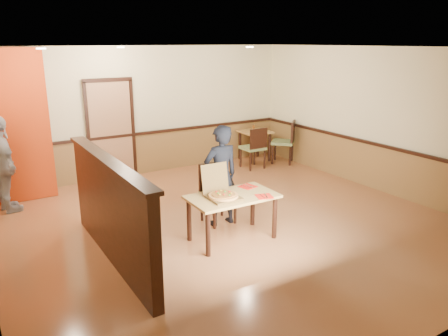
{
  "coord_description": "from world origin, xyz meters",
  "views": [
    {
      "loc": [
        -3.57,
        -5.58,
        2.89
      ],
      "look_at": [
        -0.11,
        0.0,
        0.98
      ],
      "focal_mm": 35.0,
      "sensor_mm": 36.0,
      "label": 1
    }
  ],
  "objects_px": {
    "main_table": "(232,202)",
    "pizza_box": "(222,194)",
    "diner_chair": "(216,190)",
    "side_chair_left": "(255,146)",
    "side_chair_right": "(286,140)",
    "diner": "(221,176)",
    "condiment": "(254,128)",
    "passerby": "(3,165)",
    "side_table": "(255,138)"
  },
  "relations": [
    {
      "from": "diner_chair",
      "to": "pizza_box",
      "type": "relative_size",
      "value": 1.86
    },
    {
      "from": "diner_chair",
      "to": "passerby",
      "type": "height_order",
      "value": "passerby"
    },
    {
      "from": "diner_chair",
      "to": "side_table",
      "type": "xyz_separation_m",
      "value": [
        2.8,
        2.8,
        0.04
      ]
    },
    {
      "from": "diner_chair",
      "to": "pizza_box",
      "type": "xyz_separation_m",
      "value": [
        -0.34,
        -0.74,
        0.23
      ]
    },
    {
      "from": "diner_chair",
      "to": "side_chair_left",
      "type": "relative_size",
      "value": 0.99
    },
    {
      "from": "side_chair_left",
      "to": "pizza_box",
      "type": "xyz_separation_m",
      "value": [
        -2.69,
        -2.92,
        0.22
      ]
    },
    {
      "from": "main_table",
      "to": "condiment",
      "type": "distance_m",
      "value": 4.64
    },
    {
      "from": "side_chair_left",
      "to": "diner",
      "type": "relative_size",
      "value": 0.6
    },
    {
      "from": "side_chair_left",
      "to": "passerby",
      "type": "height_order",
      "value": "passerby"
    },
    {
      "from": "side_chair_right",
      "to": "condiment",
      "type": "relative_size",
      "value": 7.54
    },
    {
      "from": "side_chair_left",
      "to": "side_chair_right",
      "type": "xyz_separation_m",
      "value": [
        0.95,
        0.02,
        0.03
      ]
    },
    {
      "from": "diner_chair",
      "to": "diner",
      "type": "xyz_separation_m",
      "value": [
        0.0,
        -0.15,
        0.29
      ]
    },
    {
      "from": "side_chair_right",
      "to": "pizza_box",
      "type": "relative_size",
      "value": 1.98
    },
    {
      "from": "side_chair_right",
      "to": "diner",
      "type": "distance_m",
      "value": 4.06
    },
    {
      "from": "main_table",
      "to": "side_chair_right",
      "type": "bearing_deg",
      "value": 41.38
    },
    {
      "from": "diner_chair",
      "to": "side_chair_left",
      "type": "height_order",
      "value": "side_chair_left"
    },
    {
      "from": "side_table",
      "to": "condiment",
      "type": "height_order",
      "value": "condiment"
    },
    {
      "from": "side_chair_left",
      "to": "main_table",
      "type": "bearing_deg",
      "value": 49.29
    },
    {
      "from": "side_chair_left",
      "to": "side_chair_right",
      "type": "distance_m",
      "value": 0.95
    },
    {
      "from": "main_table",
      "to": "passerby",
      "type": "relative_size",
      "value": 0.78
    },
    {
      "from": "main_table",
      "to": "pizza_box",
      "type": "bearing_deg",
      "value": -179.18
    },
    {
      "from": "pizza_box",
      "to": "condiment",
      "type": "height_order",
      "value": "pizza_box"
    },
    {
      "from": "side_chair_left",
      "to": "side_table",
      "type": "bearing_deg",
      "value": -125.9
    },
    {
      "from": "diner",
      "to": "passerby",
      "type": "bearing_deg",
      "value": -39.52
    },
    {
      "from": "main_table",
      "to": "side_table",
      "type": "xyz_separation_m",
      "value": [
        2.96,
        3.54,
        -0.02
      ]
    },
    {
      "from": "side_chair_right",
      "to": "side_table",
      "type": "relative_size",
      "value": 1.4
    },
    {
      "from": "side_chair_right",
      "to": "diner",
      "type": "relative_size",
      "value": 0.63
    },
    {
      "from": "diner",
      "to": "pizza_box",
      "type": "relative_size",
      "value": 3.13
    },
    {
      "from": "side_chair_right",
      "to": "side_table",
      "type": "xyz_separation_m",
      "value": [
        -0.5,
        0.61,
        0.0
      ]
    },
    {
      "from": "diner_chair",
      "to": "diner",
      "type": "height_order",
      "value": "diner"
    },
    {
      "from": "side_chair_left",
      "to": "condiment",
      "type": "xyz_separation_m",
      "value": [
        0.44,
        0.66,
        0.28
      ]
    },
    {
      "from": "passerby",
      "to": "pizza_box",
      "type": "distance_m",
      "value": 3.95
    },
    {
      "from": "diner_chair",
      "to": "side_chair_right",
      "type": "bearing_deg",
      "value": 32.27
    },
    {
      "from": "diner_chair",
      "to": "condiment",
      "type": "distance_m",
      "value": 3.99
    },
    {
      "from": "side_chair_right",
      "to": "diner_chair",
      "type": "bearing_deg",
      "value": -9.17
    },
    {
      "from": "side_table",
      "to": "passerby",
      "type": "height_order",
      "value": "passerby"
    },
    {
      "from": "main_table",
      "to": "side_chair_right",
      "type": "xyz_separation_m",
      "value": [
        3.46,
        2.94,
        -0.02
      ]
    },
    {
      "from": "main_table",
      "to": "diner_chair",
      "type": "distance_m",
      "value": 0.76
    },
    {
      "from": "diner",
      "to": "main_table",
      "type": "bearing_deg",
      "value": 75.26
    },
    {
      "from": "passerby",
      "to": "diner_chair",
      "type": "bearing_deg",
      "value": -140.76
    },
    {
      "from": "side_chair_left",
      "to": "passerby",
      "type": "relative_size",
      "value": 0.58
    },
    {
      "from": "passerby",
      "to": "pizza_box",
      "type": "height_order",
      "value": "passerby"
    },
    {
      "from": "side_table",
      "to": "diner",
      "type": "distance_m",
      "value": 4.07
    },
    {
      "from": "diner",
      "to": "condiment",
      "type": "relative_size",
      "value": 11.92
    },
    {
      "from": "main_table",
      "to": "condiment",
      "type": "relative_size",
      "value": 9.56
    },
    {
      "from": "side_chair_left",
      "to": "condiment",
      "type": "height_order",
      "value": "side_chair_left"
    },
    {
      "from": "main_table",
      "to": "passerby",
      "type": "distance_m",
      "value": 4.08
    },
    {
      "from": "side_chair_right",
      "to": "pizza_box",
      "type": "xyz_separation_m",
      "value": [
        -3.64,
        -2.93,
        0.19
      ]
    },
    {
      "from": "pizza_box",
      "to": "diner_chair",
      "type": "bearing_deg",
      "value": 66.96
    },
    {
      "from": "side_chair_right",
      "to": "pizza_box",
      "type": "height_order",
      "value": "pizza_box"
    }
  ]
}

